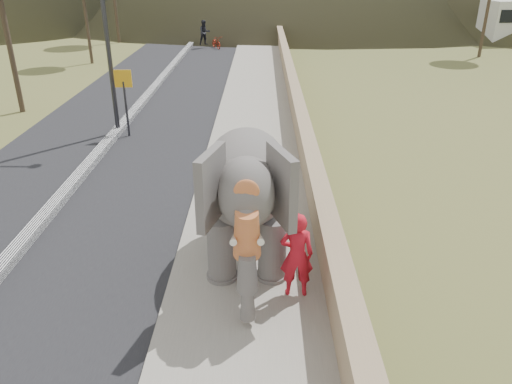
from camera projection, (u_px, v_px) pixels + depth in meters
ground at (242, 343)px, 8.36m from camera, size 160.00×160.00×0.00m
road at (110, 143)px, 17.46m from camera, size 7.00×120.00×0.03m
median at (110, 140)px, 17.42m from camera, size 0.35×120.00×0.22m
walkway at (253, 141)px, 17.38m from camera, size 3.00×120.00×0.15m
parapet at (301, 129)px, 17.17m from camera, size 0.30×120.00×1.10m
signboard at (124, 92)px, 17.42m from camera, size 0.60×0.08×2.40m
distant_car at (500, 30)px, 39.78m from camera, size 4.29×1.87×1.44m
elephant_and_man at (247, 194)px, 10.02m from camera, size 2.30×3.97×2.83m
motorcyclist at (210, 37)px, 35.74m from camera, size 1.91×1.69×1.95m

